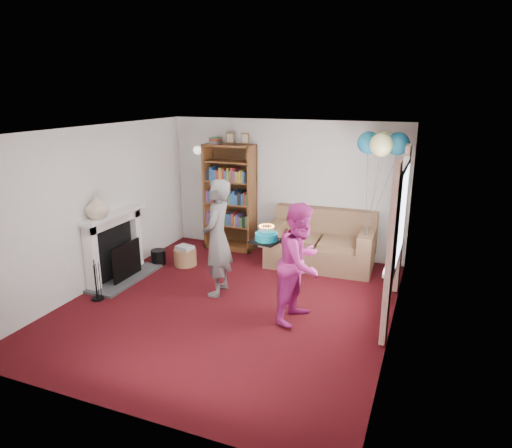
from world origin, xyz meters
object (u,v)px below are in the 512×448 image
at_px(sofa, 321,245).
at_px(birthday_cake, 266,237).
at_px(bookcase, 231,198).
at_px(person_magenta, 301,263).
at_px(person_striped, 217,238).

relative_size(sofa, birthday_cake, 5.08).
height_order(bookcase, person_magenta, bookcase).
distance_m(bookcase, person_magenta, 3.14).
bearing_deg(person_magenta, person_striped, 87.40).
bearing_deg(person_magenta, sofa, 17.10).
relative_size(sofa, person_striped, 1.03).
bearing_deg(birthday_cake, bookcase, 124.13).
xyz_separation_m(sofa, person_magenta, (0.22, -2.11, 0.45)).
xyz_separation_m(bookcase, sofa, (1.87, -0.23, -0.64)).
bearing_deg(birthday_cake, person_magenta, 10.73).
bearing_deg(person_striped, person_magenta, 68.50).
bearing_deg(birthday_cake, sofa, 84.01).
relative_size(bookcase, sofa, 1.23).
height_order(bookcase, sofa, bookcase).
relative_size(sofa, person_magenta, 1.12).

